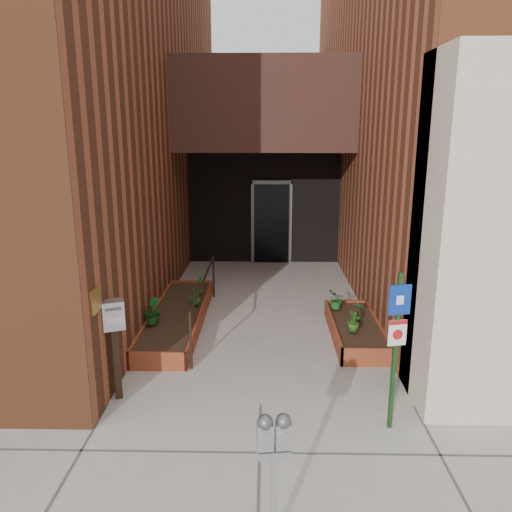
{
  "coord_description": "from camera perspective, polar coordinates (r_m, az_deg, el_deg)",
  "views": [
    {
      "loc": [
        0.06,
        -5.82,
        3.5
      ],
      "look_at": [
        -0.1,
        1.8,
        1.55
      ],
      "focal_mm": 35.0,
      "sensor_mm": 36.0,
      "label": 1
    }
  ],
  "objects": [
    {
      "name": "ground",
      "position": [
        6.79,
        0.52,
        -16.65
      ],
      "size": [
        80.0,
        80.0,
        0.0
      ],
      "primitive_type": "plane",
      "color": "#9E9991",
      "rests_on": "ground"
    },
    {
      "name": "architecture",
      "position": [
        12.81,
        0.1,
        20.98
      ],
      "size": [
        20.0,
        14.6,
        10.0
      ],
      "color": "brown",
      "rests_on": "ground"
    },
    {
      "name": "planter_left",
      "position": [
        9.31,
        -8.93,
        -7.05
      ],
      "size": [
        0.9,
        3.6,
        0.3
      ],
      "color": "maroon",
      "rests_on": "ground"
    },
    {
      "name": "planter_right",
      "position": [
        8.84,
        11.24,
        -8.34
      ],
      "size": [
        0.8,
        2.2,
        0.3
      ],
      "color": "maroon",
      "rests_on": "ground"
    },
    {
      "name": "handrail",
      "position": [
        8.98,
        -5.99,
        -3.59
      ],
      "size": [
        0.04,
        3.34,
        0.9
      ],
      "color": "black",
      "rests_on": "ground"
    },
    {
      "name": "parking_meter",
      "position": [
        4.36,
        2.08,
        -20.87
      ],
      "size": [
        0.29,
        0.15,
        1.28
      ],
      "color": "#939496",
      "rests_on": "ground"
    },
    {
      "name": "sign_post",
      "position": [
        6.01,
        15.76,
        -8.76
      ],
      "size": [
        0.26,
        0.09,
        1.94
      ],
      "color": "#153C16",
      "rests_on": "ground"
    },
    {
      "name": "payment_dropbox",
      "position": [
        6.77,
        -15.91,
        -7.99
      ],
      "size": [
        0.33,
        0.29,
        1.37
      ],
      "color": "black",
      "rests_on": "ground"
    },
    {
      "name": "shrub_left_a",
      "position": [
        8.62,
        -11.79,
        -6.61
      ],
      "size": [
        0.39,
        0.39,
        0.32
      ],
      "primitive_type": "imported",
      "rotation": [
        0.0,
        0.0,
        0.42
      ],
      "color": "#175017",
      "rests_on": "planter_left"
    },
    {
      "name": "shrub_left_b",
      "position": [
        8.77,
        -11.53,
        -5.96
      ],
      "size": [
        0.3,
        0.3,
        0.39
      ],
      "primitive_type": "imported",
      "rotation": [
        0.0,
        0.0,
        2.47
      ],
      "color": "#175119",
      "rests_on": "planter_left"
    },
    {
      "name": "shrub_left_c",
      "position": [
        9.4,
        -6.99,
        -4.53
      ],
      "size": [
        0.28,
        0.28,
        0.35
      ],
      "primitive_type": "imported",
      "rotation": [
        0.0,
        0.0,
        3.92
      ],
      "color": "#175218",
      "rests_on": "planter_left"
    },
    {
      "name": "shrub_left_d",
      "position": [
        9.94,
        -6.46,
        -3.33
      ],
      "size": [
        0.27,
        0.27,
        0.4
      ],
      "primitive_type": "imported",
      "rotation": [
        0.0,
        0.0,
        5.1
      ],
      "color": "#255D1A",
      "rests_on": "planter_left"
    },
    {
      "name": "shrub_right_a",
      "position": [
        8.31,
        11.1,
        -7.31
      ],
      "size": [
        0.25,
        0.25,
        0.34
      ],
      "primitive_type": "imported",
      "rotation": [
        0.0,
        0.0,
        1.17
      ],
      "color": "#295B1A",
      "rests_on": "planter_right"
    },
    {
      "name": "shrub_right_b",
      "position": [
        8.69,
        11.64,
        -6.29
      ],
      "size": [
        0.27,
        0.27,
        0.36
      ],
      "primitive_type": "imported",
      "rotation": [
        0.0,
        0.0,
        2.51
      ],
      "color": "#195A1C",
      "rests_on": "planter_right"
    },
    {
      "name": "shrub_right_c",
      "position": [
        9.24,
        9.18,
        -4.95
      ],
      "size": [
        0.39,
        0.39,
        0.35
      ],
      "primitive_type": "imported",
      "rotation": [
        0.0,
        0.0,
        4.43
      ],
      "color": "#1B6120",
      "rests_on": "planter_right"
    }
  ]
}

